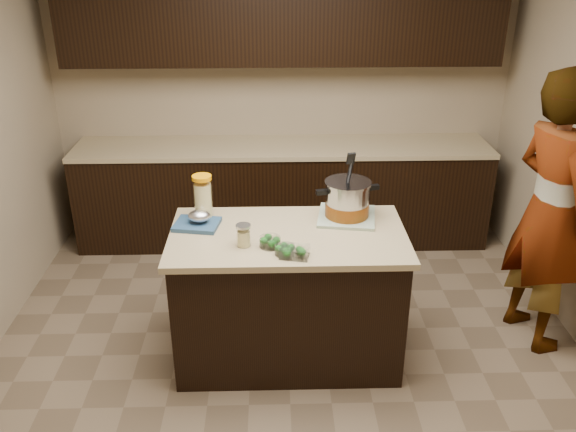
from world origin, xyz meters
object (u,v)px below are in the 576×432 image
island (288,295)px  stock_pot (347,201)px  person (551,212)px  lemonade_pitcher (203,200)px

island → stock_pot: (0.39, 0.22, 0.57)m
stock_pot → person: person is taller
lemonade_pitcher → person: person is taller
lemonade_pitcher → person: size_ratio=0.16×
stock_pot → person: 1.32m
island → stock_pot: size_ratio=3.46×
island → person: person is taller
stock_pot → lemonade_pitcher: 0.92m
island → lemonade_pitcher: 0.82m
island → lemonade_pitcher: size_ratio=4.88×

